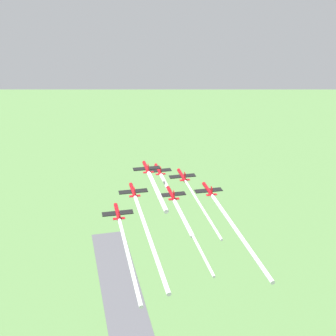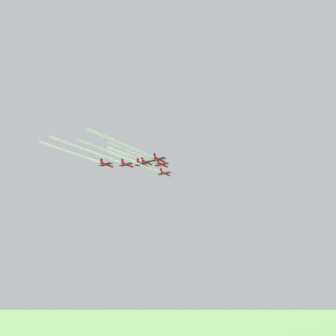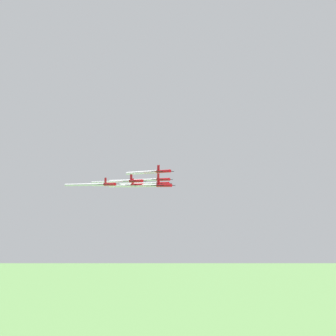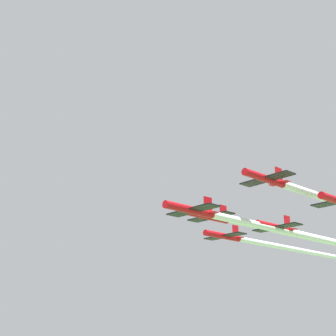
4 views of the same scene
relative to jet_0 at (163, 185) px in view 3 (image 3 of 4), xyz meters
The scene contains 14 objects.
jet_0 is the anchor object (origin of this frame).
jet_1 13.86m from the jet_0, behind, with size 9.97×9.71×3.37m.
jet_2 12.69m from the jet_0, 128.60° to the right, with size 9.97×9.71×3.37m.
jet_3 25.28m from the jet_0, behind, with size 9.97×9.71×3.37m.
jet_4 21.66m from the jet_0, 159.06° to the right, with size 9.97×9.71×3.37m.
jet_5 25.13m from the jet_0, 128.60° to the right, with size 9.97×9.71×3.37m.
jet_6 37.71m from the jet_0, behind, with size 9.97×9.71×3.37m.
smoke_trail_0 26.67m from the jet_0, 159.06° to the right, with size 41.64×16.92×1.25m.
smoke_trail_1 30.72m from the jet_0, behind, with size 26.71×11.30×1.36m.
smoke_trail_2 35.84m from the jet_0, 148.82° to the right, with size 37.22×14.82×0.73m.
smoke_trail_3 52.66m from the jet_0, behind, with size 46.62×18.72×1.10m.
smoke_trail_4 47.39m from the jet_0, 159.06° to the right, with size 39.71×15.77×0.73m.
smoke_trail_5 51.72m from the jet_0, 144.81° to the right, with size 44.96×18.09×1.12m.
smoke_trail_6 60.05m from the jet_0, behind, with size 37.36×15.06×0.96m.
Camera 3 is at (148.31, -32.93, 160.11)m, focal length 50.00 mm.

